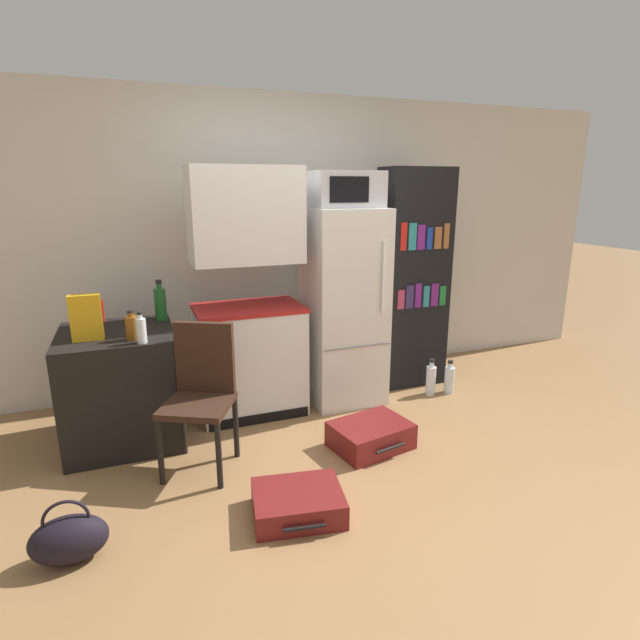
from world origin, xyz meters
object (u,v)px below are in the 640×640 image
Objects in this scene: suitcase_small_flat at (371,435)px; handbag at (69,539)px; refrigerator at (343,307)px; bottle_clear_short at (141,330)px; microwave at (345,189)px; bottle_green_tall at (160,303)px; bottle_amber_beer at (132,327)px; chair at (202,385)px; cereal_box at (86,318)px; suitcase_large_flat at (298,503)px; water_bottle_front at (431,380)px; kitchen_hutch at (248,303)px; bottle_ketchup_red at (99,310)px; side_table at (121,386)px; water_bottle_middle at (449,379)px; bookshelf at (413,280)px.

suitcase_small_flat is 1.61× the size of handbag.
refrigerator is 1.12m from suitcase_small_flat.
handbag is at bearing -115.20° from bottle_clear_short.
microwave is 1.80× the size of bottle_green_tall.
microwave is at bearing -107.90° from refrigerator.
chair is (0.38, -0.31, -0.33)m from bottle_amber_beer.
handbag is (-0.10, -1.08, -0.82)m from cereal_box.
bottle_clear_short is 1.44m from suitcase_large_flat.
water_bottle_front reaches higher than suitcase_small_flat.
kitchen_hutch reaches higher than bottle_ketchup_red.
bottle_green_tall reaches higher than suitcase_large_flat.
kitchen_hutch reaches higher than bottle_amber_beer.
side_table is 0.65m from bottle_green_tall.
chair is at bearing -152.65° from refrigerator.
cereal_box is 0.86m from chair.
bottle_amber_beer is 0.65× the size of bottle_green_tall.
refrigerator is 1.64m from bottle_clear_short.
bottle_ketchup_red is 0.60m from bottle_amber_beer.
suitcase_small_flat is at bearing -25.39° from side_table.
handbag is at bearing -146.38° from refrigerator.
microwave is at bearing -1.90° from kitchen_hutch.
bottle_green_tall is at bearing 172.26° from kitchen_hutch.
microwave is at bearing 68.71° from suitcase_small_flat.
suitcase_large_flat is at bearing -52.69° from bottle_clear_short.
suitcase_large_flat is at bearing -58.36° from bottle_ketchup_red.
water_bottle_middle is (2.76, -0.47, -0.76)m from bottle_ketchup_red.
cereal_box is (-1.11, -0.28, 0.06)m from kitchen_hutch.
handbag is at bearing -157.97° from water_bottle_front.
bottle_amber_beer is 0.36× the size of suitcase_large_flat.
suitcase_small_flat is (1.10, -0.21, -0.45)m from chair.
microwave is 1.84m from bottle_clear_short.
bookshelf reaches higher than bottle_clear_short.
bottle_green_tall is at bearing -179.67° from bookshelf.
refrigerator reaches higher than water_bottle_middle.
microwave is 2.89m from handbag.
water_bottle_front is (0.74, -0.22, -0.66)m from refrigerator.
bottle_ketchup_red is at bearing 169.19° from kitchen_hutch.
bookshelf is 2.15m from chair.
handbag is at bearing -131.83° from kitchen_hutch.
microwave is at bearing 7.49° from cereal_box.
bottle_green_tall is 0.60m from cereal_box.
bottle_clear_short is 0.11m from bottle_amber_beer.
microwave is 1.50× the size of handbag.
suitcase_small_flat is (1.48, -0.52, -0.79)m from bottle_amber_beer.
kitchen_hutch is at bearing 48.17° from handbag.
bookshelf is 5.32× the size of handbag.
bottle_clear_short reaches higher than water_bottle_front.
refrigerator is (0.79, -0.02, -0.09)m from kitchen_hutch.
bottle_clear_short reaches higher than suitcase_small_flat.
bottle_amber_beer reaches higher than suitcase_large_flat.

